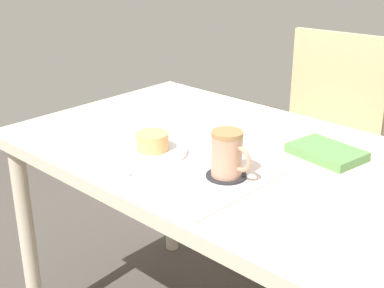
{
  "coord_description": "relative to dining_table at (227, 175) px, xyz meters",
  "views": [
    {
      "loc": [
        0.83,
        -1.03,
        1.25
      ],
      "look_at": [
        -0.01,
        -0.13,
        0.75
      ],
      "focal_mm": 50.0,
      "sensor_mm": 36.0,
      "label": 1
    }
  ],
  "objects": [
    {
      "name": "dining_table",
      "position": [
        0.0,
        0.0,
        0.0
      ],
      "size": [
        1.2,
        0.75,
        0.7
      ],
      "color": "beige",
      "rests_on": "ground_plane"
    },
    {
      "name": "wooden_chair",
      "position": [
        -0.12,
        0.73,
        -0.14
      ],
      "size": [
        0.47,
        0.47,
        0.88
      ],
      "rotation": [
        0.0,
        0.0,
        3.26
      ],
      "color": "#D1B27F",
      "rests_on": "ground_plane"
    },
    {
      "name": "small_book",
      "position": [
        0.22,
        0.14,
        0.09
      ],
      "size": [
        0.2,
        0.15,
        0.02
      ],
      "primitive_type": "cube",
      "rotation": [
        0.0,
        0.0,
        -0.15
      ],
      "color": "#598C4C",
      "rests_on": "dining_table"
    },
    {
      "name": "coffee_mug",
      "position": [
        0.11,
        -0.14,
        0.14
      ],
      "size": [
        0.11,
        0.07,
        0.11
      ],
      "color": "tan",
      "rests_on": "coffee_coaster"
    },
    {
      "name": "pastry_plate",
      "position": [
        -0.12,
        -0.17,
        0.09
      ],
      "size": [
        0.18,
        0.18,
        0.01
      ],
      "primitive_type": "cylinder",
      "color": "white",
      "rests_on": "placemat"
    },
    {
      "name": "pastry",
      "position": [
        -0.12,
        -0.17,
        0.12
      ],
      "size": [
        0.08,
        0.08,
        0.05
      ],
      "primitive_type": "cylinder",
      "color": "#E0A860",
      "rests_on": "pastry_plate"
    },
    {
      "name": "coffee_coaster",
      "position": [
        0.11,
        -0.14,
        0.08
      ],
      "size": [
        0.1,
        0.1,
        0.0
      ],
      "primitive_type": "cylinder",
      "color": "#232328",
      "rests_on": "placemat"
    },
    {
      "name": "teaspoon",
      "position": [
        -0.12,
        -0.31,
        0.09
      ],
      "size": [
        0.13,
        0.03,
        0.01
      ],
      "primitive_type": "cylinder",
      "rotation": [
        0.0,
        1.57,
        0.14
      ],
      "color": "silver",
      "rests_on": "placemat"
    },
    {
      "name": "placemat",
      "position": [
        -0.01,
        -0.17,
        0.08
      ],
      "size": [
        0.42,
        0.35,
        0.0
      ],
      "primitive_type": "cube",
      "color": "silver",
      "rests_on": "dining_table"
    }
  ]
}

